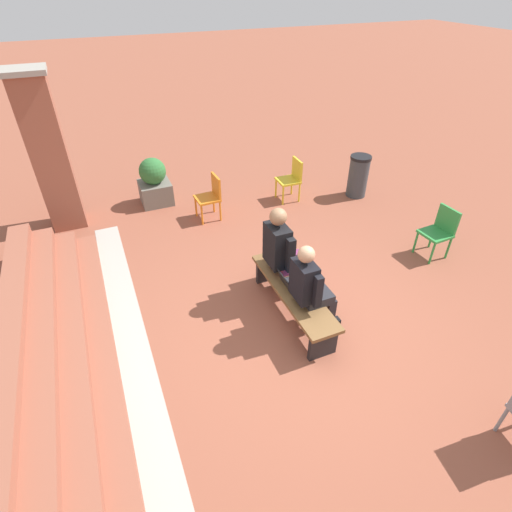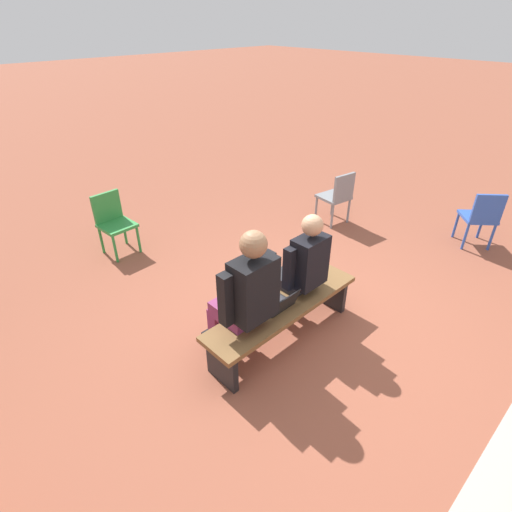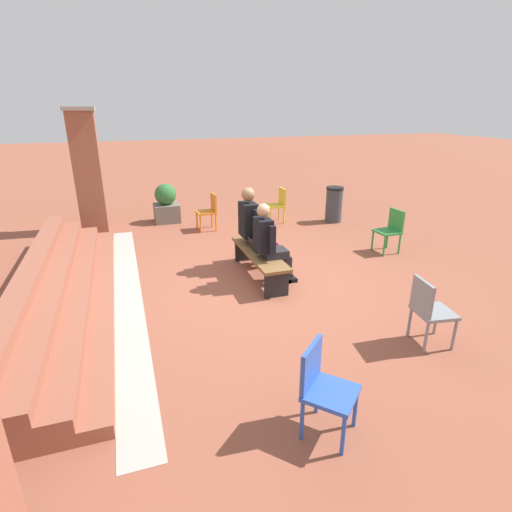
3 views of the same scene
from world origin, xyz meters
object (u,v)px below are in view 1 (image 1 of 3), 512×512
(bench, at_px, (293,294))
(planter, at_px, (154,183))
(person_adult, at_px, (284,251))
(plastic_chair_foreground, at_px, (440,229))
(litter_bin, at_px, (358,176))
(plastic_chair_far_left, at_px, (292,177))
(person_student, at_px, (311,286))
(plastic_chair_near_bench_left, at_px, (211,195))
(laptop, at_px, (290,283))

(bench, distance_m, planter, 4.10)
(person_adult, bearing_deg, plastic_chair_foreground, -92.03)
(person_adult, relative_size, litter_bin, 1.67)
(person_adult, height_order, plastic_chair_far_left, person_adult)
(person_student, bearing_deg, plastic_chair_near_bench_left, 4.54)
(person_adult, relative_size, planter, 1.53)
(bench, xyz_separation_m, litter_bin, (2.65, -2.87, 0.08))
(litter_bin, bearing_deg, plastic_chair_far_left, 73.58)
(bench, distance_m, laptop, 0.17)
(person_adult, xyz_separation_m, plastic_chair_foreground, (-0.10, -2.75, -0.27))
(person_student, bearing_deg, plastic_chair_far_left, -23.69)
(laptop, distance_m, litter_bin, 3.86)
(person_student, bearing_deg, laptop, 11.61)
(person_adult, bearing_deg, bench, 170.75)
(plastic_chair_near_bench_left, height_order, litter_bin, litter_bin)
(bench, relative_size, plastic_chair_far_left, 2.14)
(plastic_chair_far_left, relative_size, plastic_chair_near_bench_left, 1.00)
(laptop, relative_size, plastic_chair_far_left, 0.38)
(person_adult, relative_size, plastic_chair_foreground, 1.71)
(plastic_chair_foreground, bearing_deg, litter_bin, -1.05)
(person_student, xyz_separation_m, person_adult, (0.75, -0.01, 0.05))
(person_adult, height_order, laptop, person_adult)
(plastic_chair_foreground, height_order, planter, planter)
(person_adult, bearing_deg, planter, 17.63)
(plastic_chair_foreground, height_order, litter_bin, litter_bin)
(bench, distance_m, person_student, 0.47)
(plastic_chair_far_left, bearing_deg, plastic_chair_near_bench_left, 93.12)
(person_student, relative_size, litter_bin, 1.54)
(laptop, xyz_separation_m, plastic_chair_far_left, (2.97, -1.55, -0.02))
(person_adult, distance_m, laptop, 0.46)
(plastic_chair_foreground, relative_size, planter, 0.89)
(plastic_chair_near_bench_left, distance_m, planter, 1.33)
(person_adult, distance_m, planter, 3.71)
(plastic_chair_near_bench_left, relative_size, plastic_chair_foreground, 1.00)
(bench, distance_m, plastic_chair_foreground, 2.85)
(plastic_chair_near_bench_left, xyz_separation_m, litter_bin, (-0.30, -3.06, -0.05))
(plastic_chair_far_left, distance_m, plastic_chair_foreground, 2.99)
(plastic_chair_foreground, bearing_deg, plastic_chair_near_bench_left, 49.21)
(person_adult, distance_m, plastic_chair_foreground, 2.77)
(person_adult, xyz_separation_m, plastic_chair_far_left, (2.60, -1.46, -0.27))
(person_adult, bearing_deg, litter_bin, -51.69)
(bench, bearing_deg, plastic_chair_near_bench_left, 3.73)
(plastic_chair_near_bench_left, bearing_deg, person_adult, -173.96)
(laptop, xyz_separation_m, plastic_chair_near_bench_left, (2.87, 0.18, -0.02))
(person_student, height_order, planter, person_student)
(person_adult, height_order, plastic_chair_near_bench_left, person_adult)
(person_student, distance_m, litter_bin, 4.08)
(bench, bearing_deg, plastic_chair_far_left, -26.76)
(plastic_chair_far_left, relative_size, plastic_chair_foreground, 1.00)
(plastic_chair_far_left, bearing_deg, plastic_chair_foreground, -154.46)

